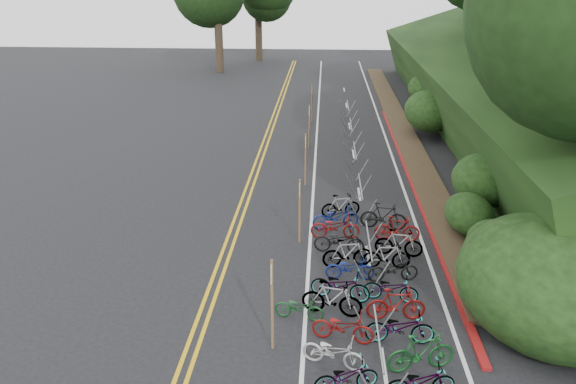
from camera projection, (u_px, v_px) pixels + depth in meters
name	position (u px, v px, depth m)	size (l,w,h in m)	color
ground	(271.00, 318.00, 16.46)	(120.00, 120.00, 0.00)	black
road_markings	(305.00, 192.00, 25.78)	(7.47, 80.00, 0.01)	gold
red_curb	(411.00, 179.00, 27.23)	(0.25, 28.00, 0.10)	maroon
embankment	(524.00, 99.00, 32.39)	(14.30, 48.14, 9.11)	black
bike_rack_front	(378.00, 346.00, 13.89)	(1.13, 2.78, 1.15)	#94969A
bike_racks_rest	(355.00, 156.00, 28.02)	(1.14, 23.00, 1.17)	#94969A
signpost_near	(272.00, 299.00, 14.59)	(0.08, 0.40, 2.69)	brown
signposts_rest	(308.00, 138.00, 28.88)	(0.08, 18.40, 2.50)	brown
bike_front	(299.00, 307.00, 16.29)	(1.46, 0.51, 0.77)	#144C1E
bike_valet	(366.00, 272.00, 17.96)	(3.27, 12.21, 1.10)	slate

